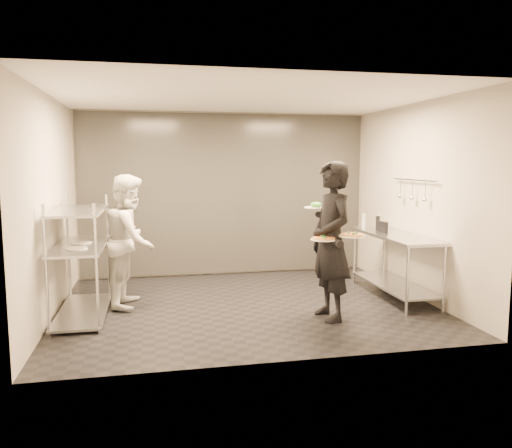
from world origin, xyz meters
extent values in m
cube|color=black|center=(0.00, 0.00, 0.00)|extent=(5.00, 4.00, 0.00)
cube|color=white|center=(0.00, 0.00, 2.80)|extent=(5.00, 4.00, 0.00)
cube|color=#B2AB9F|center=(0.00, 2.00, 1.40)|extent=(5.00, 0.00, 2.80)
cube|color=#B2AB9F|center=(0.00, -2.00, 1.40)|extent=(5.00, 0.00, 2.80)
cube|color=#B2AB9F|center=(-2.50, 0.00, 1.40)|extent=(0.00, 4.00, 2.80)
cube|color=#B2AB9F|center=(2.50, 0.00, 1.40)|extent=(0.00, 4.00, 2.80)
cube|color=white|center=(0.00, 1.97, 1.40)|extent=(4.90, 0.04, 2.74)
cylinder|color=silver|center=(-2.42, -0.77, 0.75)|extent=(0.04, 0.04, 1.50)
cylinder|color=silver|center=(-2.42, 0.77, 0.75)|extent=(0.04, 0.04, 1.50)
cylinder|color=silver|center=(-1.88, -0.77, 0.75)|extent=(0.04, 0.04, 1.50)
cylinder|color=silver|center=(-1.88, 0.77, 0.75)|extent=(0.04, 0.04, 1.50)
cube|color=#A7AAB1|center=(-2.15, 0.00, 0.05)|extent=(0.60, 1.60, 0.03)
cube|color=#A7AAB1|center=(-2.15, 0.00, 0.90)|extent=(0.60, 1.60, 0.03)
cube|color=#A7AAB1|center=(-2.15, 0.00, 1.35)|extent=(0.60, 1.60, 0.03)
cylinder|color=white|center=(-2.15, -0.35, 0.93)|extent=(0.26, 0.26, 0.01)
cylinder|color=white|center=(-2.15, 0.10, 0.93)|extent=(0.26, 0.26, 0.01)
cylinder|color=silver|center=(1.92, -0.86, 0.45)|extent=(0.04, 0.04, 0.90)
cylinder|color=silver|center=(1.92, 0.86, 0.45)|extent=(0.04, 0.04, 0.90)
cylinder|color=silver|center=(2.44, -0.86, 0.45)|extent=(0.04, 0.04, 0.90)
cylinder|color=silver|center=(2.44, 0.86, 0.45)|extent=(0.04, 0.04, 0.90)
cube|color=#A7AAB1|center=(2.18, 0.00, 0.18)|extent=(0.57, 1.71, 0.03)
cube|color=#A7AAB1|center=(2.18, 0.00, 0.90)|extent=(0.60, 1.80, 0.04)
cylinder|color=silver|center=(2.44, 0.00, 1.70)|extent=(0.02, 1.20, 0.02)
cylinder|color=silver|center=(2.42, -0.35, 1.57)|extent=(0.01, 0.01, 0.22)
sphere|color=silver|center=(2.42, -0.35, 1.44)|extent=(0.07, 0.07, 0.07)
cylinder|color=silver|center=(2.42, 0.00, 1.57)|extent=(0.01, 0.01, 0.22)
sphere|color=silver|center=(2.42, 0.00, 1.44)|extent=(0.07, 0.07, 0.07)
cylinder|color=silver|center=(2.42, 0.35, 1.57)|extent=(0.01, 0.01, 0.22)
sphere|color=silver|center=(2.42, 0.35, 1.44)|extent=(0.07, 0.07, 0.07)
imported|color=black|center=(0.91, -0.79, 0.98)|extent=(0.56, 0.77, 1.97)
imported|color=silver|center=(-1.55, 0.36, 0.90)|extent=(0.80, 0.96, 1.79)
cylinder|color=white|center=(0.76, -0.94, 1.03)|extent=(0.31, 0.31, 0.01)
cylinder|color=#B98F42|center=(0.76, -0.94, 1.04)|extent=(0.28, 0.28, 0.02)
cylinder|color=#B33E17|center=(0.76, -0.94, 1.05)|extent=(0.25, 0.25, 0.01)
sphere|color=#155D15|center=(0.76, -0.94, 1.06)|extent=(0.04, 0.04, 0.04)
cylinder|color=white|center=(1.08, -1.03, 1.08)|extent=(0.32, 0.32, 0.01)
cylinder|color=#B98F42|center=(1.08, -1.03, 1.09)|extent=(0.28, 0.28, 0.02)
cylinder|color=#B33E17|center=(1.08, -1.03, 1.10)|extent=(0.25, 0.25, 0.01)
sphere|color=#155D15|center=(1.08, -1.03, 1.11)|extent=(0.04, 0.04, 0.04)
cylinder|color=white|center=(0.80, -0.51, 1.38)|extent=(0.31, 0.31, 0.01)
ellipsoid|color=#1C6F1B|center=(0.80, -0.51, 1.41)|extent=(0.13, 0.13, 0.07)
cube|color=black|center=(2.06, 0.19, 1.00)|extent=(0.08, 0.24, 0.17)
cylinder|color=gray|center=(2.02, 0.74, 1.04)|extent=(0.07, 0.07, 0.23)
cylinder|color=gray|center=(2.24, 0.68, 1.03)|extent=(0.07, 0.07, 0.23)
cylinder|color=black|center=(2.13, 0.48, 1.03)|extent=(0.06, 0.06, 0.22)
camera|label=1|loc=(-1.24, -6.56, 1.95)|focal=35.00mm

